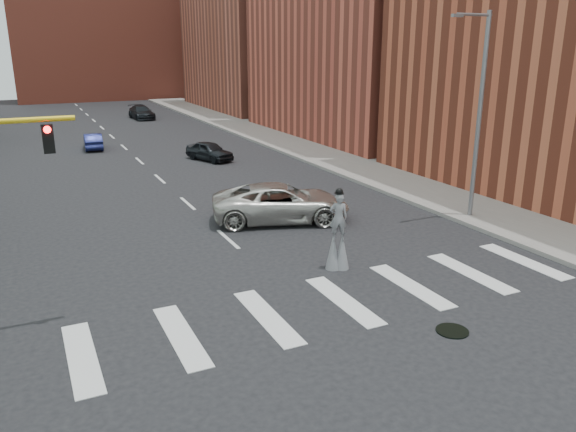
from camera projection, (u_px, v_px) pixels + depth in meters
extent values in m
plane|color=black|center=(323.00, 323.00, 16.04)|extent=(160.00, 160.00, 0.00)
cube|color=gray|center=(308.00, 148.00, 42.74)|extent=(5.00, 90.00, 0.18)
cylinder|color=black|center=(452.00, 331.00, 15.54)|extent=(0.90, 0.90, 0.04)
cube|color=#A14E3B|center=(268.00, 25.00, 68.81)|extent=(16.00, 22.00, 20.00)
cube|color=#B44C38|center=(105.00, 36.00, 83.23)|extent=(26.00, 14.00, 18.00)
cylinder|color=slate|center=(479.00, 120.00, 24.44)|extent=(0.20, 0.20, 9.00)
cylinder|color=slate|center=(475.00, 15.00, 22.85)|extent=(1.80, 0.12, 0.12)
cube|color=slate|center=(457.00, 15.00, 22.50)|extent=(0.50, 0.18, 0.12)
cube|color=black|center=(48.00, 139.00, 14.41)|extent=(0.28, 0.18, 0.75)
cylinder|color=#FF0C0C|center=(47.00, 130.00, 14.25)|extent=(0.18, 0.06, 0.18)
cylinder|color=#321F14|center=(342.00, 255.00, 19.80)|extent=(0.07, 0.07, 1.04)
cylinder|color=#321F14|center=(333.00, 255.00, 19.78)|extent=(0.07, 0.07, 1.04)
cone|color=slate|center=(342.00, 251.00, 19.76)|extent=(0.52, 0.52, 1.30)
cone|color=slate|center=(333.00, 251.00, 19.74)|extent=(0.52, 0.52, 1.30)
imported|color=slate|center=(338.00, 217.00, 19.39)|extent=(0.73, 0.62, 1.72)
sphere|color=black|center=(339.00, 192.00, 19.12)|extent=(0.26, 0.26, 0.26)
cylinder|color=black|center=(339.00, 193.00, 19.14)|extent=(0.34, 0.34, 0.02)
cube|color=yellow|center=(338.00, 203.00, 19.38)|extent=(0.22, 0.05, 0.10)
imported|color=beige|center=(281.00, 203.00, 25.13)|extent=(6.67, 4.57, 1.70)
imported|color=black|center=(209.00, 151.00, 38.52)|extent=(2.84, 4.09, 1.29)
imported|color=#161D50|center=(93.00, 141.00, 42.73)|extent=(1.55, 3.77, 1.21)
imported|color=black|center=(141.00, 112.00, 60.29)|extent=(2.28, 4.93, 1.39)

